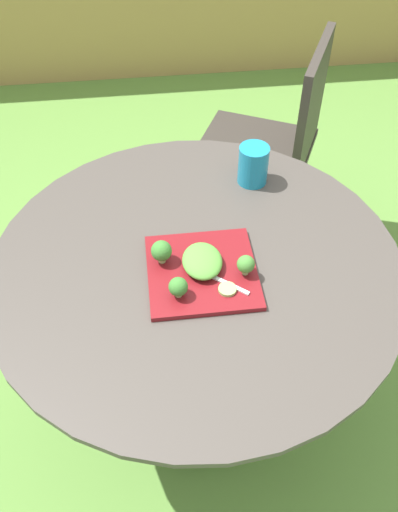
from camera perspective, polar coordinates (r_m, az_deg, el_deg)
The scene contains 11 objects.
ground_plane at distance 1.99m, azimuth -0.23°, elevation -14.87°, with size 12.00×12.00×0.00m, color #568438.
patio_table at distance 1.56m, azimuth -0.28°, elevation -5.83°, with size 1.06×1.06×0.72m.
patio_chair at distance 2.19m, azimuth 8.22°, elevation 12.29°, with size 0.59×0.59×0.90m.
salad_plate at distance 1.36m, azimuth 0.32°, elevation -1.66°, with size 0.27×0.27×0.01m, color maroon.
drinking_glass at distance 1.60m, azimuth 5.65°, elevation 9.26°, with size 0.09×0.09×0.12m.
fork at distance 1.33m, azimuth 1.74°, elevation -2.31°, with size 0.13×0.11×0.00m.
lettuce_mound at distance 1.35m, azimuth 0.34°, elevation -0.52°, with size 0.10×0.12×0.04m, color #519338.
broccoli_floret_0 at distance 1.28m, azimuth -2.18°, elevation -3.24°, with size 0.05×0.05×0.05m.
broccoli_floret_1 at distance 1.35m, azimuth -3.94°, elevation 0.52°, with size 0.05×0.05×0.06m.
broccoli_floret_2 at distance 1.33m, azimuth 4.91°, elevation -0.88°, with size 0.04×0.04×0.06m.
cucumber_slice_0 at distance 1.31m, azimuth 2.98°, elevation -3.47°, with size 0.04×0.04×0.01m, color #8EB766.
Camera 1 is at (-0.11, -0.94, 1.74)m, focal length 38.37 mm.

